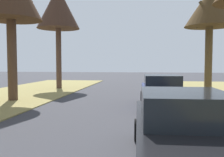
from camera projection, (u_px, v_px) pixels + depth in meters
street_tree_right_far at (210, 10)px, 16.39m from camera, size 3.28×3.28×7.06m
street_tree_left_far at (58, 9)px, 20.28m from camera, size 3.51×3.51×8.41m
parked_sedan_black at (182, 133)px, 4.94m from camera, size 2.08×4.46×1.57m
parked_sedan_navy at (161, 92)px, 11.82m from camera, size 2.08×4.46×1.57m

